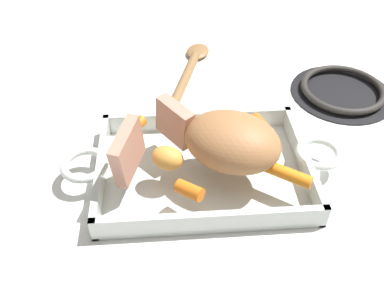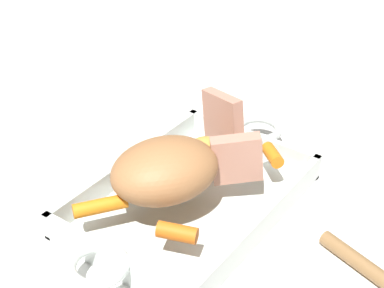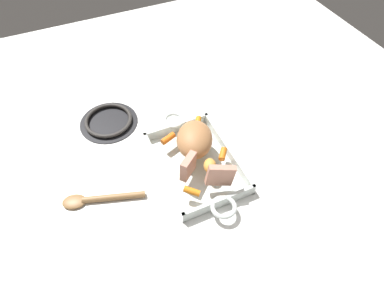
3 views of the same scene
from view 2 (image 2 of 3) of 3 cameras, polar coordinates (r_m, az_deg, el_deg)
name	(u,v)px [view 2 (image 2 of 3)]	position (r m, az deg, el deg)	size (l,w,h in m)	color
ground_plane	(191,206)	(0.82, -0.07, -6.11)	(2.05, 2.05, 0.00)	white
roasting_dish	(191,198)	(0.81, -0.07, -5.37)	(0.44, 0.23, 0.04)	silver
pork_roast	(165,170)	(0.75, -2.68, -2.59)	(0.15, 0.11, 0.08)	#A56E42
roast_slice_outer	(237,159)	(0.78, 4.42, -1.46)	(0.02, 0.07, 0.07)	tan
roast_slice_thick	(223,119)	(0.86, 3.06, 2.48)	(0.02, 0.08, 0.08)	tan
baby_carrot_northeast	(100,206)	(0.75, -9.01, -6.04)	(0.02, 0.02, 0.07)	orange
baby_carrot_southwest	(272,155)	(0.84, 7.92, -1.08)	(0.02, 0.02, 0.05)	orange
baby_carrot_center_left	(177,232)	(0.70, -1.46, -8.70)	(0.02, 0.02, 0.05)	orange
baby_carrot_center_right	(159,149)	(0.84, -3.29, -0.47)	(0.02, 0.02, 0.04)	orange
potato_whole	(203,149)	(0.83, 1.11, -0.48)	(0.05, 0.04, 0.04)	gold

